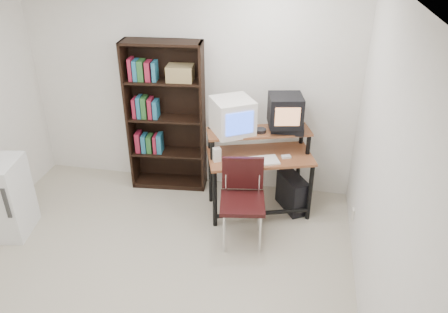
% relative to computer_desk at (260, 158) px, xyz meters
% --- Properties ---
extents(floor, '(4.00, 4.00, 0.01)m').
position_rel_computer_desk_xyz_m(floor, '(-0.94, -1.48, -0.69)').
color(floor, beige).
rests_on(floor, ground).
extents(back_wall, '(4.00, 0.01, 2.60)m').
position_rel_computer_desk_xyz_m(back_wall, '(-0.94, 0.52, 0.62)').
color(back_wall, white).
rests_on(back_wall, floor).
extents(right_wall, '(0.01, 4.00, 2.60)m').
position_rel_computer_desk_xyz_m(right_wall, '(1.06, -1.48, 0.62)').
color(right_wall, white).
rests_on(right_wall, floor).
extents(computer_desk, '(1.27, 0.90, 0.98)m').
position_rel_computer_desk_xyz_m(computer_desk, '(0.00, 0.00, 0.00)').
color(computer_desk, brown).
rests_on(computer_desk, floor).
extents(crt_monitor, '(0.56, 0.56, 0.39)m').
position_rel_computer_desk_xyz_m(crt_monitor, '(-0.32, 0.01, 0.48)').
color(crt_monitor, white).
rests_on(crt_monitor, computer_desk).
extents(vcr, '(0.37, 0.28, 0.08)m').
position_rel_computer_desk_xyz_m(vcr, '(0.28, 0.16, 0.33)').
color(vcr, black).
rests_on(vcr, computer_desk).
extents(crt_tv, '(0.42, 0.41, 0.34)m').
position_rel_computer_desk_xyz_m(crt_tv, '(0.24, 0.16, 0.54)').
color(crt_tv, black).
rests_on(crt_tv, vcr).
extents(cd_spindle, '(0.16, 0.16, 0.05)m').
position_rel_computer_desk_xyz_m(cd_spindle, '(-0.01, 0.06, 0.31)').
color(cd_spindle, '#26262B').
rests_on(cd_spindle, computer_desk).
extents(keyboard, '(0.51, 0.37, 0.03)m').
position_rel_computer_desk_xyz_m(keyboard, '(-0.01, -0.19, 0.05)').
color(keyboard, white).
rests_on(keyboard, computer_desk).
extents(mousepad, '(0.27, 0.24, 0.01)m').
position_rel_computer_desk_xyz_m(mousepad, '(0.30, -0.02, 0.04)').
color(mousepad, black).
rests_on(mousepad, computer_desk).
extents(mouse, '(0.12, 0.09, 0.03)m').
position_rel_computer_desk_xyz_m(mouse, '(0.29, -0.02, 0.06)').
color(mouse, white).
rests_on(mouse, mousepad).
extents(desk_speaker, '(0.11, 0.10, 0.17)m').
position_rel_computer_desk_xyz_m(desk_speaker, '(-0.44, -0.24, 0.12)').
color(desk_speaker, white).
rests_on(desk_speaker, computer_desk).
extents(pc_tower, '(0.41, 0.49, 0.42)m').
position_rel_computer_desk_xyz_m(pc_tower, '(0.39, 0.09, -0.47)').
color(pc_tower, black).
rests_on(pc_tower, floor).
extents(school_chair, '(0.52, 0.52, 0.91)m').
position_rel_computer_desk_xyz_m(school_chair, '(-0.11, -0.55, -0.12)').
color(school_chair, black).
rests_on(school_chair, floor).
extents(bookshelf, '(0.96, 0.39, 1.86)m').
position_rel_computer_desk_xyz_m(bookshelf, '(-1.20, 0.38, 0.27)').
color(bookshelf, black).
rests_on(bookshelf, floor).
extents(mini_fridge, '(0.59, 0.59, 0.87)m').
position_rel_computer_desk_xyz_m(mini_fridge, '(-2.66, -0.94, -0.25)').
color(mini_fridge, white).
rests_on(mini_fridge, floor).
extents(wall_outlet, '(0.02, 0.08, 0.12)m').
position_rel_computer_desk_xyz_m(wall_outlet, '(1.05, -0.33, -0.38)').
color(wall_outlet, beige).
rests_on(wall_outlet, right_wall).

